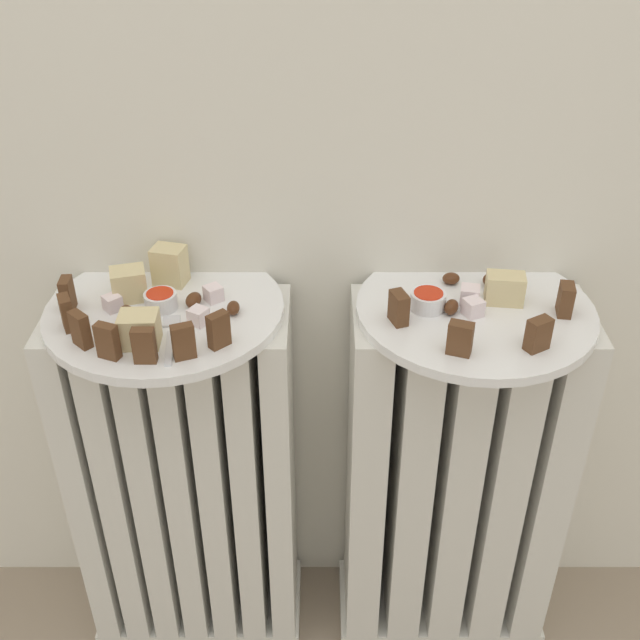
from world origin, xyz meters
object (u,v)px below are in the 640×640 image
Objects in this scene: jam_bowl_left at (161,300)px; jam_bowl_right at (428,300)px; radiator_right at (452,485)px; plate_left at (165,310)px; fork at (170,336)px; radiator_left at (188,485)px; plate_right at (475,310)px.

jam_bowl_left is 0.92× the size of jam_bowl_right.
radiator_right is 0.49m from jam_bowl_left.
radiator_right is at bearing 0.00° from plate_left.
plate_left is 0.07m from fork.
jam_bowl_left is at bearing -127.02° from radiator_left.
plate_right is at bearing 0.56° from jam_bowl_left.
plate_right is at bearing 0.00° from plate_left.
radiator_left is 5.75× the size of fork.
plate_right is (0.38, -0.00, 0.30)m from radiator_left.
fork is (0.02, -0.06, -0.01)m from jam_bowl_left.
fork is at bearing -74.74° from plate_left.
jam_bowl_right is 0.43× the size of fork.
fork is at bearing -168.54° from jam_bowl_right.
jam_bowl_left and jam_bowl_right have the same top height.
plate_right reaches higher than radiator_right.
radiator_right is at bearing -0.00° from radiator_left.
plate_right is 0.06m from jam_bowl_right.
fork is at bearing -169.75° from plate_right.
radiator_right is 13.34× the size of jam_bowl_right.
fork is (-0.30, -0.06, -0.01)m from jam_bowl_right.
radiator_left is at bearing 180.00° from radiator_right.
jam_bowl_left is at bearing -127.02° from plate_left.
plate_left is at bearing -116.57° from radiator_left.
radiator_left is 1.97× the size of plate_right.
radiator_left is 14.48× the size of jam_bowl_left.
radiator_left is 0.48m from plate_right.
jam_bowl_right is at bearing 11.46° from fork.
plate_left is 0.38m from plate_right.
radiator_left is 0.31m from jam_bowl_left.
plate_left reaches higher than radiator_left.
plate_left is at bearing 180.00° from radiator_right.
radiator_right is 14.48× the size of jam_bowl_left.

